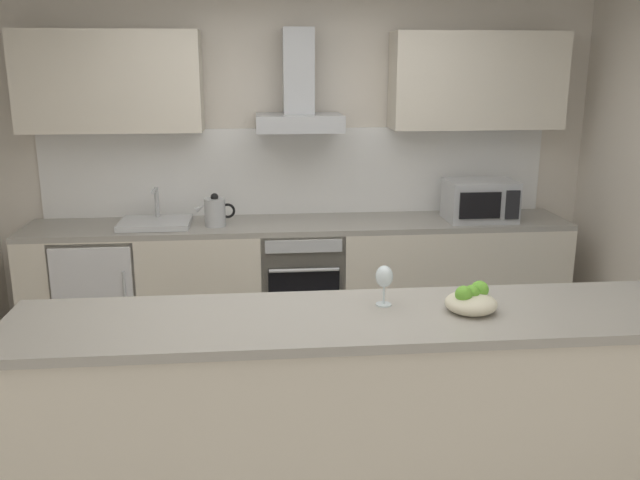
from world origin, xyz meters
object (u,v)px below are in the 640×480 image
(oven, at_px, (302,280))
(refrigerator, at_px, (102,291))
(microwave, at_px, (480,200))
(kettle, at_px, (215,212))
(range_hood, at_px, (299,99))
(sink, at_px, (155,222))
(wine_glass, at_px, (384,278))
(fruit_bowl, at_px, (471,301))

(oven, relative_size, refrigerator, 0.94)
(oven, xyz_separation_m, microwave, (1.33, -0.03, 0.59))
(kettle, xyz_separation_m, range_hood, (0.62, 0.16, 0.78))
(sink, bearing_deg, microwave, -0.93)
(oven, bearing_deg, sink, 179.40)
(kettle, xyz_separation_m, wine_glass, (0.84, -2.04, 0.13))
(fruit_bowl, bearing_deg, refrigerator, 133.04)
(wine_glass, bearing_deg, refrigerator, 129.06)
(microwave, distance_m, range_hood, 1.53)
(refrigerator, xyz_separation_m, kettle, (0.84, -0.03, 0.58))
(oven, bearing_deg, fruit_bowl, -75.31)
(microwave, xyz_separation_m, sink, (-2.38, 0.04, -0.12))
(sink, xyz_separation_m, range_hood, (1.05, 0.12, 0.86))
(oven, height_order, fruit_bowl, fruit_bowl)
(wine_glass, height_order, fruit_bowl, wine_glass)
(oven, relative_size, microwave, 1.60)
(wine_glass, xyz_separation_m, fruit_bowl, (0.35, -0.11, -0.08))
(microwave, height_order, fruit_bowl, microwave)
(microwave, distance_m, wine_glass, 2.33)
(kettle, relative_size, range_hood, 0.40)
(range_hood, bearing_deg, kettle, -165.23)
(refrigerator, distance_m, wine_glass, 2.76)
(oven, distance_m, sink, 1.15)
(fruit_bowl, bearing_deg, microwave, 70.56)
(refrigerator, distance_m, kettle, 1.02)
(microwave, xyz_separation_m, wine_glass, (-1.11, -2.04, 0.09))
(range_hood, height_order, wine_glass, range_hood)
(oven, xyz_separation_m, wine_glass, (0.22, -2.07, 0.68))
(oven, xyz_separation_m, kettle, (-0.62, -0.03, 0.55))
(microwave, bearing_deg, range_hood, 173.26)
(sink, xyz_separation_m, kettle, (0.43, -0.04, 0.08))
(microwave, distance_m, kettle, 1.95)
(refrigerator, relative_size, range_hood, 1.18)
(sink, height_order, range_hood, range_hood)
(wine_glass, bearing_deg, kettle, 112.33)
(sink, bearing_deg, wine_glass, -58.65)
(refrigerator, bearing_deg, range_hood, 5.17)
(sink, distance_m, wine_glass, 2.45)
(oven, height_order, range_hood, range_hood)
(microwave, bearing_deg, refrigerator, 179.48)
(kettle, bearing_deg, fruit_bowl, -60.98)
(range_hood, bearing_deg, refrigerator, -174.83)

